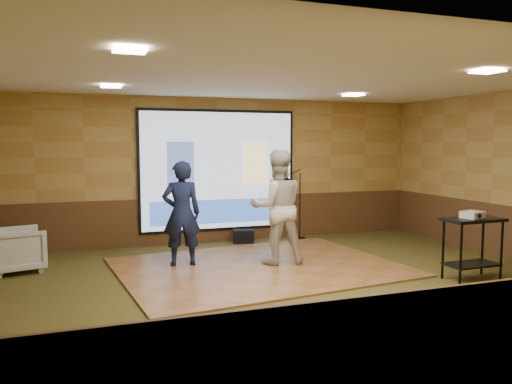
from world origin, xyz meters
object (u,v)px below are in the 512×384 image
object	(u,v)px
player_left	(182,213)
player_right	(277,207)
banquet_chair	(18,250)
mic_stand	(297,216)
dance_floor	(259,267)
av_table	(473,237)
projector	(472,215)
projector_screen	(219,172)
duffel_bag	(243,236)

from	to	relation	value
player_left	player_right	world-z (taller)	player_right
banquet_chair	mic_stand	bearing A→B (deg)	-93.19
dance_floor	banquet_chair	size ratio (longest dim) A/B	5.69
banquet_chair	dance_floor	bearing A→B (deg)	-120.40
dance_floor	mic_stand	distance (m)	2.76
av_table	dance_floor	bearing A→B (deg)	148.56
player_right	banquet_chair	xyz separation A→B (m)	(-4.12, 0.95, -0.64)
player_left	banquet_chair	bearing A→B (deg)	-7.47
projector	player_right	bearing A→B (deg)	128.09
player_left	av_table	bearing A→B (deg)	155.74
projector_screen	duffel_bag	size ratio (longest dim) A/B	7.69
duffel_bag	dance_floor	bearing A→B (deg)	-100.79
projector_screen	av_table	size ratio (longest dim) A/B	3.51
projector	mic_stand	bearing A→B (deg)	91.36
dance_floor	projector	size ratio (longest dim) A/B	14.70
player_right	projector	world-z (taller)	player_right
player_right	mic_stand	world-z (taller)	player_right
banquet_chair	player_left	bearing A→B (deg)	-116.92
projector_screen	dance_floor	size ratio (longest dim) A/B	0.74
duffel_bag	av_table	bearing A→B (deg)	-57.82
player_right	projector	size ratio (longest dim) A/B	6.31
player_right	dance_floor	bearing A→B (deg)	22.99
projector_screen	mic_stand	bearing A→B (deg)	-7.21
projector_screen	av_table	bearing A→B (deg)	-54.98
projector	banquet_chair	world-z (taller)	projector
duffel_bag	player_right	bearing A→B (deg)	-91.21
projector_screen	duffel_bag	world-z (taller)	projector_screen
player_right	banquet_chair	size ratio (longest dim) A/B	2.44
av_table	player_left	bearing A→B (deg)	151.00
projector_screen	mic_stand	distance (m)	1.97
av_table	banquet_chair	world-z (taller)	av_table
av_table	mic_stand	xyz separation A→B (m)	(-1.17, 3.88, -0.16)
av_table	projector	xyz separation A→B (m)	(-0.01, 0.01, 0.34)
dance_floor	player_right	size ratio (longest dim) A/B	2.33
mic_stand	duffel_bag	world-z (taller)	mic_stand
duffel_bag	projector_screen	bearing A→B (deg)	150.54
player_right	duffel_bag	xyz separation A→B (m)	(0.04, 2.01, -0.86)
player_left	projector	world-z (taller)	player_left
projector_screen	mic_stand	world-z (taller)	projector_screen
projector	mic_stand	size ratio (longest dim) A/B	0.20
projector_screen	duffel_bag	xyz separation A→B (m)	(0.45, -0.26, -1.34)
banquet_chair	player_right	bearing A→B (deg)	-117.73
mic_stand	banquet_chair	size ratio (longest dim) A/B	1.95
player_left	av_table	world-z (taller)	player_left
dance_floor	player_right	xyz separation A→B (m)	(0.36, 0.10, 0.98)
projector	mic_stand	world-z (taller)	mic_stand
dance_floor	mic_stand	size ratio (longest dim) A/B	2.92
banquet_chair	av_table	bearing A→B (deg)	-127.61
banquet_chair	projector	bearing A→B (deg)	-127.60
projector	banquet_chair	bearing A→B (deg)	141.86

